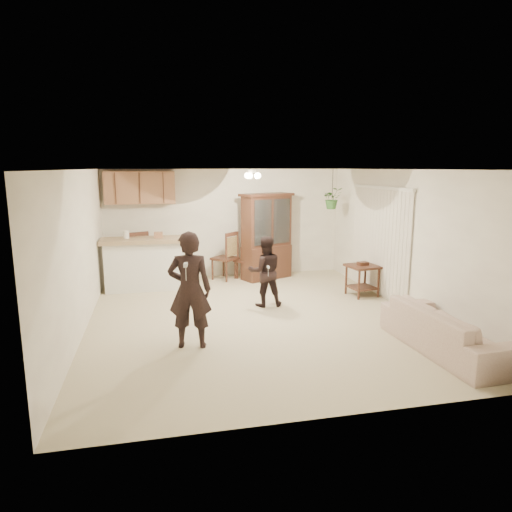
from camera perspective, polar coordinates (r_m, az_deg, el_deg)
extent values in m
plane|color=#BFB590|center=(7.86, -0.13, -7.77)|extent=(6.50, 6.50, 0.00)
cube|color=silver|center=(7.45, -0.14, 10.77)|extent=(5.50, 6.50, 0.02)
cube|color=white|center=(10.72, -3.85, 4.12)|extent=(5.50, 0.02, 2.50)
cube|color=white|center=(4.51, 8.76, -5.62)|extent=(5.50, 0.02, 2.50)
cube|color=white|center=(7.48, -21.19, 0.39)|extent=(0.02, 6.50, 2.50)
cube|color=white|center=(8.57, 18.15, 1.86)|extent=(0.02, 6.50, 2.50)
cube|color=white|center=(9.84, -13.71, -1.22)|extent=(1.60, 0.55, 1.00)
cube|color=#9F7D5F|center=(9.74, -13.85, 1.94)|extent=(1.75, 0.70, 0.08)
cube|color=brown|center=(10.36, -14.32, 8.29)|extent=(1.50, 0.34, 0.70)
imported|color=#275D25|center=(10.45, 9.49, 7.12)|extent=(0.43, 0.37, 0.48)
cylinder|color=black|center=(10.43, 9.55, 8.90)|extent=(0.01, 0.01, 0.65)
imported|color=beige|center=(6.94, 22.81, -8.07)|extent=(0.82, 1.90, 0.73)
imported|color=black|center=(6.47, -8.30, -3.70)|extent=(0.72, 0.54, 1.80)
imported|color=black|center=(8.38, 1.15, -1.80)|extent=(0.68, 0.55, 1.35)
cube|color=#3C1E15|center=(10.54, 1.31, -0.76)|extent=(1.23, 0.89, 0.76)
cube|color=#3C1E15|center=(10.39, 1.34, 4.41)|extent=(1.21, 0.84, 1.15)
cube|color=silver|center=(10.39, 1.34, 4.41)|extent=(0.91, 0.42, 1.00)
cube|color=#3C1E15|center=(10.34, 1.35, 7.67)|extent=(1.33, 0.94, 0.06)
cube|color=#3C1E15|center=(9.31, 13.20, -1.26)|extent=(0.65, 0.65, 0.05)
cube|color=#3C1E15|center=(9.41, 13.08, -3.82)|extent=(0.55, 0.55, 0.03)
cube|color=#3C1E15|center=(9.30, 13.21, -0.92)|extent=(0.22, 0.17, 0.07)
cube|color=#3C1E15|center=(10.00, -13.86, -0.93)|extent=(0.69, 0.69, 0.06)
cube|color=#9C824E|center=(9.94, -13.94, 0.85)|extent=(0.36, 0.21, 0.45)
cube|color=#3C1E15|center=(9.89, -14.02, 2.52)|extent=(0.44, 0.25, 0.09)
cube|color=#3C1E15|center=(10.50, -1.28, -0.58)|extent=(0.59, 0.59, 0.05)
cube|color=#9C824E|center=(10.45, -1.29, 0.79)|extent=(0.22, 0.27, 0.37)
cube|color=#3C1E15|center=(10.42, -1.29, 2.08)|extent=(0.26, 0.33, 0.07)
cube|color=#3C1E15|center=(10.45, -3.93, -0.29)|extent=(0.69, 0.69, 0.05)
cube|color=#9C824E|center=(10.39, -3.95, 1.32)|extent=(0.29, 0.28, 0.43)
cube|color=#3C1E15|center=(10.35, -3.97, 2.83)|extent=(0.36, 0.34, 0.09)
cube|color=silver|center=(6.01, -8.79, -1.10)|extent=(0.07, 0.15, 0.04)
cube|color=silver|center=(8.06, 1.54, -1.40)|extent=(0.04, 0.11, 0.03)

